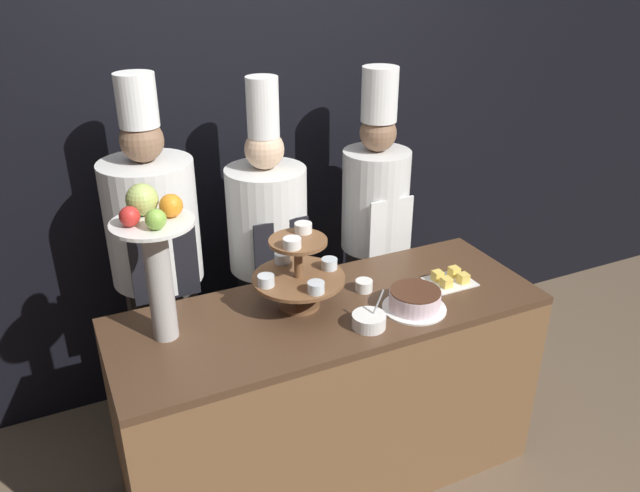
{
  "coord_description": "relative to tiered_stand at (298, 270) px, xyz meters",
  "views": [
    {
      "loc": [
        -1.01,
        -1.71,
        2.32
      ],
      "look_at": [
        0.0,
        0.44,
        1.17
      ],
      "focal_mm": 35.0,
      "sensor_mm": 36.0,
      "label": 1
    }
  ],
  "objects": [
    {
      "name": "tiered_stand",
      "position": [
        0.0,
        0.0,
        0.0
      ],
      "size": [
        0.39,
        0.39,
        0.35
      ],
      "color": "brown",
      "rests_on": "buffet_counter"
    },
    {
      "name": "cup_white",
      "position": [
        0.31,
        -0.0,
        -0.15
      ],
      "size": [
        0.08,
        0.08,
        0.05
      ],
      "color": "white",
      "rests_on": "buffet_counter"
    },
    {
      "name": "cake_square_tray",
      "position": [
        0.71,
        -0.11,
        -0.15
      ],
      "size": [
        0.21,
        0.17,
        0.05
      ],
      "color": "white",
      "rests_on": "buffet_counter"
    },
    {
      "name": "chef_center_left",
      "position": [
        0.08,
        0.56,
        -0.16
      ],
      "size": [
        0.4,
        0.4,
        1.79
      ],
      "color": "black",
      "rests_on": "ground_plane"
    },
    {
      "name": "chef_center_right",
      "position": [
        0.69,
        0.56,
        -0.13
      ],
      "size": [
        0.36,
        0.36,
        1.79
      ],
      "color": "#38332D",
      "rests_on": "ground_plane"
    },
    {
      "name": "chef_left",
      "position": [
        -0.48,
        0.56,
        -0.09
      ],
      "size": [
        0.42,
        0.42,
        1.85
      ],
      "color": "#38332D",
      "rests_on": "ground_plane"
    },
    {
      "name": "serving_bowl_near",
      "position": [
        0.19,
        -0.27,
        -0.14
      ],
      "size": [
        0.14,
        0.14,
        0.16
      ],
      "color": "white",
      "rests_on": "buffet_counter"
    },
    {
      "name": "fruit_pedestal",
      "position": [
        -0.57,
        0.02,
        0.21
      ],
      "size": [
        0.31,
        0.31,
        0.62
      ],
      "color": "#B2ADA8",
      "rests_on": "buffet_counter"
    },
    {
      "name": "buffet_counter",
      "position": [
        0.11,
        -0.07,
        -0.63
      ],
      "size": [
        1.87,
        0.68,
        0.92
      ],
      "color": "brown",
      "rests_on": "ground_plane"
    },
    {
      "name": "wall_back",
      "position": [
        0.11,
        0.95,
        0.3
      ],
      "size": [
        10.0,
        0.06,
        2.8
      ],
      "color": "black",
      "rests_on": "ground_plane"
    },
    {
      "name": "cake_round",
      "position": [
        0.43,
        -0.23,
        -0.13
      ],
      "size": [
        0.27,
        0.27,
        0.09
      ],
      "color": "white",
      "rests_on": "buffet_counter"
    }
  ]
}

